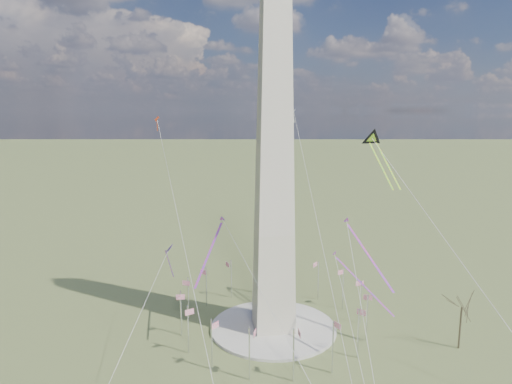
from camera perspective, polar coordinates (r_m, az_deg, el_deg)
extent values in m
plane|color=#48562B|center=(136.88, 2.16, -16.71)|extent=(2000.00, 2000.00, 0.00)
cylinder|color=#B0AAA1|center=(136.70, 2.16, -16.56)|extent=(36.00, 36.00, 0.80)
cylinder|color=silver|center=(140.71, 12.95, -13.28)|extent=(0.36, 0.36, 13.00)
cube|color=red|center=(139.84, 12.84, -11.08)|extent=(2.40, 0.08, 1.50)
cylinder|color=silver|center=(148.67, 10.83, -11.89)|extent=(0.36, 0.36, 13.00)
cube|color=red|center=(147.69, 10.56, -9.84)|extent=(2.25, 0.99, 1.50)
cylinder|color=silver|center=(154.53, 7.79, -10.94)|extent=(0.36, 0.36, 13.00)
cube|color=red|center=(153.31, 7.41, -8.99)|extent=(1.75, 1.75, 1.50)
cylinder|color=silver|center=(157.68, 4.22, -10.43)|extent=(0.36, 0.36, 13.00)
cube|color=red|center=(156.12, 3.77, -8.57)|extent=(0.99, 2.25, 1.50)
cylinder|color=silver|center=(157.79, 0.47, -10.39)|extent=(0.36, 0.36, 13.00)
cube|color=red|center=(155.84, 0.00, -8.58)|extent=(0.08, 2.40, 1.50)
cylinder|color=silver|center=(154.87, -3.12, -10.81)|extent=(0.36, 0.36, 13.00)
cube|color=red|center=(152.50, -3.58, -9.03)|extent=(0.99, 2.25, 1.50)
cylinder|color=silver|center=(149.19, -6.23, -11.69)|extent=(0.36, 0.36, 13.00)
cube|color=red|center=(146.43, -6.62, -9.91)|extent=(1.75, 1.75, 1.50)
cylinder|color=silver|center=(141.36, -8.45, -13.01)|extent=(0.36, 0.36, 13.00)
cube|color=red|center=(138.26, -8.72, -11.19)|extent=(2.25, 0.99, 1.50)
cylinder|color=silver|center=(132.30, -9.35, -14.72)|extent=(0.36, 0.36, 13.00)
cube|color=red|center=(128.98, -9.43, -12.82)|extent=(2.40, 0.08, 1.50)
cylinder|color=silver|center=(123.29, -8.49, -16.63)|extent=(0.36, 0.36, 13.00)
cube|color=red|center=(119.91, -8.31, -14.62)|extent=(2.25, 0.99, 1.50)
cylinder|color=silver|center=(115.86, -5.57, -18.43)|extent=(0.36, 0.36, 13.00)
cube|color=red|center=(112.63, -5.11, -16.26)|extent=(1.75, 1.75, 1.50)
cylinder|color=silver|center=(111.54, -0.83, -19.59)|extent=(0.36, 0.36, 13.00)
cube|color=red|center=(108.71, -0.15, -17.25)|extent=(0.99, 2.25, 1.50)
cylinder|color=silver|center=(111.38, 4.70, -19.67)|extent=(0.36, 0.36, 13.00)
cube|color=red|center=(109.11, 5.44, -17.19)|extent=(0.08, 2.40, 1.50)
cylinder|color=silver|center=(115.41, 9.57, -18.65)|extent=(0.36, 0.36, 13.00)
cube|color=red|center=(113.74, 10.17, -16.11)|extent=(0.99, 2.25, 1.50)
cylinder|color=silver|center=(122.66, 12.67, -16.93)|extent=(0.36, 0.36, 13.00)
cube|color=red|center=(121.46, 13.03, -14.45)|extent=(1.75, 1.75, 1.50)
cylinder|color=silver|center=(131.61, 13.71, -15.02)|extent=(0.36, 0.36, 13.00)
cube|color=red|center=(130.68, 13.82, -12.67)|extent=(2.25, 0.99, 1.50)
cylinder|color=#453B2A|center=(135.50, 24.16, -15.22)|extent=(0.46, 0.46, 11.60)
cube|color=yellow|center=(129.23, 16.15, 3.25)|extent=(0.96, 15.75, 11.05)
cube|color=yellow|center=(128.36, 15.34, 3.25)|extent=(0.96, 15.75, 11.05)
cube|color=#421C82|center=(129.59, -10.82, -7.01)|extent=(2.20, 3.34, 2.58)
cube|color=#F22643|center=(130.90, -10.76, -8.80)|extent=(2.09, 2.84, 8.93)
cube|color=#F22643|center=(117.98, 13.96, -7.80)|extent=(5.75, 18.65, 12.03)
cube|color=#F22643|center=(124.67, -5.90, -7.65)|extent=(8.67, 18.28, 12.39)
cube|color=#F22643|center=(130.67, 13.33, -11.31)|extent=(11.80, 15.55, 11.87)
cube|color=red|center=(157.66, -12.28, 8.96)|extent=(1.75, 1.72, 1.83)
cube|color=red|center=(157.70, -12.26, 8.23)|extent=(0.33, 1.58, 4.20)
cube|color=white|center=(175.24, 4.72, 10.01)|extent=(1.58, 2.40, 1.88)
cube|color=white|center=(175.25, 4.71, 9.34)|extent=(1.10, 1.48, 4.31)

